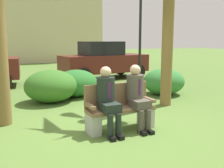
% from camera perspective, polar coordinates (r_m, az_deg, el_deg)
% --- Properties ---
extents(ground_plane, '(80.00, 80.00, 0.00)m').
position_cam_1_polar(ground_plane, '(5.16, -0.16, -10.07)').
color(ground_plane, '#517230').
extents(park_bench, '(1.35, 0.44, 0.90)m').
position_cam_1_polar(park_bench, '(5.09, 1.67, -5.65)').
color(park_bench, brown).
rests_on(park_bench, ground).
extents(seated_man_left, '(0.34, 0.72, 1.26)m').
position_cam_1_polar(seated_man_left, '(4.78, -0.95, -2.82)').
color(seated_man_left, '#1E2823').
rests_on(seated_man_left, ground).
extents(seated_man_right, '(0.34, 0.72, 1.27)m').
position_cam_1_polar(seated_man_right, '(5.07, 5.61, -2.10)').
color(seated_man_right, '#4C473D').
rests_on(seated_man_right, ground).
extents(shrub_near_bench, '(1.35, 1.23, 0.84)m').
position_cam_1_polar(shrub_near_bench, '(8.47, 11.42, 0.53)').
color(shrub_near_bench, '#337834').
rests_on(shrub_near_bench, ground).
extents(shrub_mid_lawn, '(1.34, 1.23, 0.84)m').
position_cam_1_polar(shrub_mid_lawn, '(8.08, -7.91, 0.19)').
color(shrub_mid_lawn, '#2A6C2A').
rests_on(shrub_mid_lawn, ground).
extents(shrub_far_lawn, '(1.47, 1.35, 0.92)m').
position_cam_1_polar(shrub_far_lawn, '(7.47, -13.36, -0.45)').
color(shrub_far_lawn, '#366C23').
rests_on(shrub_far_lawn, ground).
extents(parked_car_far, '(4.03, 2.00, 1.68)m').
position_cam_1_polar(parked_car_far, '(11.69, -1.89, 5.26)').
color(parked_car_far, '#591E19').
rests_on(parked_car_far, ground).
extents(street_lamp, '(0.24, 0.24, 3.87)m').
position_cam_1_polar(street_lamp, '(10.12, 6.28, 13.08)').
color(street_lamp, black).
rests_on(street_lamp, ground).
extents(building_backdrop, '(10.79, 8.65, 10.33)m').
position_cam_1_polar(building_backdrop, '(24.67, -17.76, 17.30)').
color(building_backdrop, '#C9BA93').
rests_on(building_backdrop, ground).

